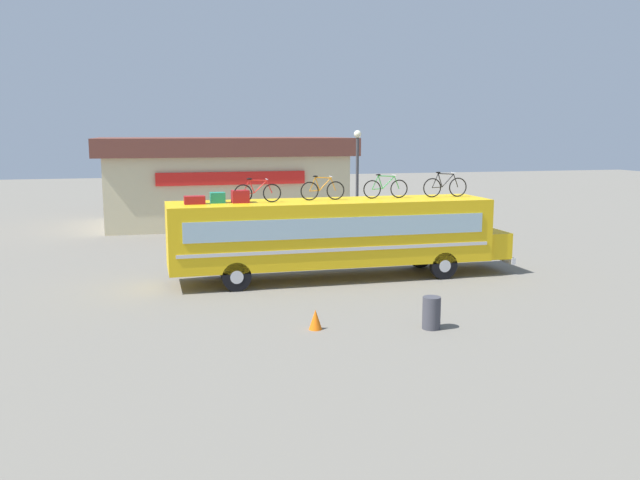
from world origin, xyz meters
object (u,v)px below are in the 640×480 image
Objects in this scene: luggage_bag_1 at (195,200)px; luggage_bag_3 at (240,196)px; traffic_cone at (315,319)px; street_lamp at (357,174)px; rooftop_bicycle_3 at (385,188)px; bus at (336,233)px; rooftop_bicycle_2 at (322,190)px; luggage_bag_2 at (218,198)px; trash_bin at (431,313)px; rooftop_bicycle_1 at (257,192)px; rooftop_bicycle_4 at (445,187)px.

luggage_bag_1 is 1.62m from luggage_bag_3.
traffic_cone is 0.10× the size of street_lamp.
rooftop_bicycle_3 is 0.32× the size of street_lamp.
bus is 7.72× the size of rooftop_bicycle_2.
rooftop_bicycle_3 is (6.35, 0.11, 0.20)m from luggage_bag_2.
bus reaches higher than traffic_cone.
street_lamp reaches higher than trash_bin.
bus is at bearing 2.02° from rooftop_bicycle_1.
street_lamp is (6.52, 6.77, 0.29)m from luggage_bag_3.
bus is at bearing -1.36° from luggage_bag_3.
luggage_bag_3 is 0.36× the size of rooftop_bicycle_2.
rooftop_bicycle_2 is (3.86, 0.04, 0.19)m from luggage_bag_2.
luggage_bag_3 is at bearing -179.47° from rooftop_bicycle_4.
luggage_bag_3 is at bearing 162.40° from rooftop_bicycle_1.
luggage_bag_3 is at bearing 121.41° from trash_bin.
street_lamp is at bearing 67.75° from traffic_cone.
rooftop_bicycle_4 reaches higher than rooftop_bicycle_1.
rooftop_bicycle_2 reaches higher than trash_bin.
traffic_cone is at bearing -110.77° from bus.
street_lamp reaches higher than luggage_bag_3.
luggage_bag_1 is 1.27× the size of traffic_cone.
rooftop_bicycle_1 is at bearing 95.39° from traffic_cone.
luggage_bag_3 is (0.80, -0.09, 0.03)m from luggage_bag_2.
luggage_bag_3 is 7.04m from traffic_cone.
luggage_bag_2 is 0.29× the size of rooftop_bicycle_3.
rooftop_bicycle_4 is 8.51m from trash_bin.
trash_bin is (0.78, -6.98, -1.28)m from bus.
luggage_bag_2 is at bearing -137.60° from street_lamp.
luggage_bag_1 reaches higher than traffic_cone.
street_lamp is (2.99, 6.85, 1.71)m from bus.
luggage_bag_1 is 7.18m from rooftop_bicycle_3.
rooftop_bicycle_1 is 0.96× the size of rooftop_bicycle_3.
trash_bin is (3.72, -6.87, -2.85)m from rooftop_bicycle_1.
rooftop_bicycle_2 is 0.92× the size of rooftop_bicycle_4.
bus is 4.70m from rooftop_bicycle_4.
rooftop_bicycle_4 is at bearing -0.08° from luggage_bag_2.
luggage_bag_1 is at bearing -177.79° from rooftop_bicycle_3.
rooftop_bicycle_4 reaches higher than traffic_cone.
rooftop_bicycle_1 reaches higher than bus.
rooftop_bicycle_4 is 6.85m from street_lamp.
luggage_bag_1 is 1.19× the size of luggage_bag_3.
rooftop_bicycle_2 is 1.84× the size of trash_bin.
luggage_bag_1 is 9.57m from rooftop_bicycle_4.
luggage_bag_2 is at bearing 107.06° from traffic_cone.
luggage_bag_1 is 2.22m from rooftop_bicycle_1.
luggage_bag_2 is 0.92× the size of traffic_cone.
luggage_bag_2 is at bearing -178.98° from rooftop_bicycle_3.
luggage_bag_1 is at bearing -168.67° from luggage_bag_2.
rooftop_bicycle_2 is 2.49m from rooftop_bicycle_3.
luggage_bag_3 is 0.64m from rooftop_bicycle_1.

